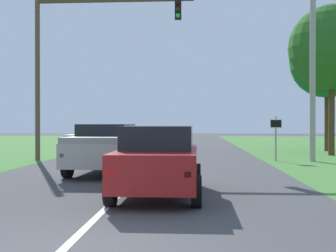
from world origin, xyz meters
The scene contains 9 objects.
ground_plane centered at (0.00, 9.07, 0.00)m, with size 120.00×120.00×0.00m, color #424244.
red_suv_near centered at (1.04, 5.20, 0.96)m, with size 2.20×4.43×1.81m.
pickup_truck_lead centered at (-1.31, 10.02, 0.95)m, with size 2.46×5.52×1.85m.
traffic_light centered at (-3.98, 15.18, 5.67)m, with size 8.02×0.40×8.61m.
keep_moving_sign centered at (5.98, 15.42, 1.42)m, with size 0.60×0.09×2.20m.
oak_tree_right centered at (9.92, 19.35, 6.24)m, with size 4.95×4.95×8.73m.
crossing_suv_far centered at (-3.43, 18.86, 0.93)m, with size 4.39×2.09×1.77m.
utility_pole_right centered at (7.75, 15.40, 5.17)m, with size 0.28×0.28×10.35m, color #9E998E.
extra_tree_1 centered at (10.82, 23.05, 6.02)m, with size 4.94×4.94×8.51m.
Camera 1 is at (1.96, -5.71, 1.90)m, focal length 45.18 mm.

